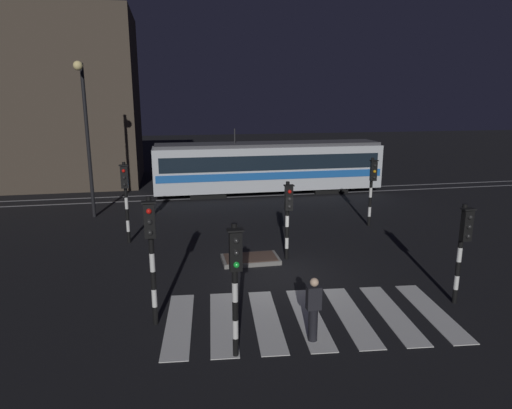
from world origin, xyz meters
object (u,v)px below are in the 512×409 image
at_px(traffic_light_corner_near_left, 151,243).
at_px(traffic_light_corner_far_right, 372,182).
at_px(tram, 269,166).
at_px(street_lamp_trackside_left, 85,123).
at_px(traffic_light_corner_near_right, 463,240).
at_px(traffic_light_corner_far_left, 125,191).
at_px(pedestrian_waiting_at_kerb, 313,309).
at_px(traffic_light_kerb_mid_left, 235,272).
at_px(traffic_light_median_centre, 288,209).

bearing_deg(traffic_light_corner_near_left, traffic_light_corner_far_right, 38.42).
distance_m(traffic_light_corner_near_left, tram, 17.54).
bearing_deg(tram, street_lamp_trackside_left, -157.58).
bearing_deg(traffic_light_corner_far_right, traffic_light_corner_near_left, -141.58).
bearing_deg(tram, traffic_light_corner_near_right, -82.94).
bearing_deg(street_lamp_trackside_left, tram, 22.42).
xyz_separation_m(traffic_light_corner_near_left, street_lamp_trackside_left, (-3.35, 11.99, 2.46)).
bearing_deg(traffic_light_corner_far_left, tram, 47.46).
relative_size(traffic_light_corner_near_left, pedestrian_waiting_at_kerb, 2.09).
height_order(traffic_light_kerb_mid_left, traffic_light_corner_far_right, traffic_light_kerb_mid_left).
height_order(traffic_light_corner_far_left, pedestrian_waiting_at_kerb, traffic_light_corner_far_left).
height_order(traffic_light_corner_near_left, pedestrian_waiting_at_kerb, traffic_light_corner_near_left).
xyz_separation_m(traffic_light_corner_near_left, traffic_light_median_centre, (4.82, 4.20, -0.37)).
relative_size(traffic_light_kerb_mid_left, traffic_light_corner_near_right, 1.08).
distance_m(traffic_light_kerb_mid_left, pedestrian_waiting_at_kerb, 2.44).
relative_size(traffic_light_corner_near_left, traffic_light_kerb_mid_left, 1.08).
distance_m(traffic_light_corner_far_left, pedestrian_waiting_at_kerb, 10.49).
distance_m(traffic_light_corner_far_right, pedestrian_waiting_at_kerb, 11.20).
relative_size(traffic_light_corner_near_left, street_lamp_trackside_left, 0.47).
distance_m(traffic_light_corner_far_right, traffic_light_corner_near_right, 8.32).
xyz_separation_m(street_lamp_trackside_left, pedestrian_waiting_at_kerb, (7.29, -13.57, -3.94)).
xyz_separation_m(traffic_light_corner_far_right, pedestrian_waiting_at_kerb, (-5.93, -9.41, -1.30)).
bearing_deg(pedestrian_waiting_at_kerb, traffic_light_corner_far_right, 57.77).
height_order(traffic_light_median_centre, pedestrian_waiting_at_kerb, traffic_light_median_centre).
bearing_deg(traffic_light_corner_far_right, traffic_light_corner_near_right, -97.25).
relative_size(traffic_light_corner_far_left, tram, 0.24).
relative_size(traffic_light_corner_near_left, traffic_light_corner_near_right, 1.16).
height_order(street_lamp_trackside_left, tram, street_lamp_trackside_left).
xyz_separation_m(traffic_light_corner_far_right, tram, (-3.10, 8.34, -0.43)).
bearing_deg(traffic_light_kerb_mid_left, traffic_light_corner_far_right, 50.95).
distance_m(traffic_light_corner_near_left, traffic_light_kerb_mid_left, 2.76).
bearing_deg(pedestrian_waiting_at_kerb, traffic_light_corner_near_left, 158.18).
height_order(traffic_light_corner_far_left, traffic_light_corner_near_right, traffic_light_corner_far_left).
height_order(traffic_light_corner_near_left, street_lamp_trackside_left, street_lamp_trackside_left).
bearing_deg(traffic_light_median_centre, traffic_light_corner_near_left, -138.96).
xyz_separation_m(traffic_light_median_centre, traffic_light_corner_near_right, (4.01, -4.61, 0.04)).
bearing_deg(traffic_light_kerb_mid_left, pedestrian_waiting_at_kerb, 11.08).
distance_m(traffic_light_corner_far_right, tram, 8.90).
xyz_separation_m(traffic_light_corner_near_right, tram, (-2.05, 16.59, -0.28)).
distance_m(traffic_light_median_centre, tram, 12.13).
bearing_deg(pedestrian_waiting_at_kerb, traffic_light_median_centre, 81.34).
xyz_separation_m(street_lamp_trackside_left, tram, (10.12, 4.18, -3.08)).
bearing_deg(traffic_light_kerb_mid_left, traffic_light_median_centre, 64.81).
relative_size(traffic_light_corner_far_right, pedestrian_waiting_at_kerb, 1.93).
relative_size(traffic_light_median_centre, traffic_light_corner_far_left, 0.87).
distance_m(traffic_light_kerb_mid_left, traffic_light_median_centre, 6.82).
bearing_deg(traffic_light_corner_far_right, traffic_light_median_centre, -144.26).
bearing_deg(traffic_light_corner_far_left, traffic_light_median_centre, -27.93).
xyz_separation_m(traffic_light_kerb_mid_left, traffic_light_corner_far_left, (-3.18, 9.39, 0.10)).
distance_m(traffic_light_corner_near_right, tram, 16.72).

